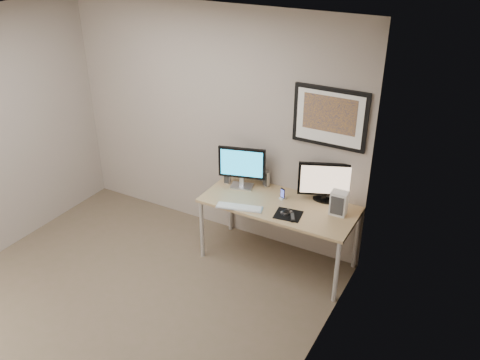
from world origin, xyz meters
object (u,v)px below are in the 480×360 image
at_px(monitor_large, 242,166).
at_px(keyboard, 239,207).
at_px(desk, 279,209).
at_px(fan_unit, 339,203).
at_px(phone_dock, 283,194).
at_px(speaker_right, 267,179).
at_px(monitor_tv, 325,181).
at_px(speaker_left, 228,175).
at_px(framed_art, 330,118).

bearing_deg(monitor_large, keyboard, -80.33).
xyz_separation_m(desk, monitor_large, (-0.51, 0.12, 0.32)).
xyz_separation_m(desk, fan_unit, (0.59, 0.09, 0.19)).
bearing_deg(monitor_large, fan_unit, -17.42).
relative_size(phone_dock, fan_unit, 0.50).
distance_m(phone_dock, fan_unit, 0.61).
height_order(speaker_right, phone_dock, speaker_right).
xyz_separation_m(desk, monitor_tv, (0.38, 0.27, 0.30)).
bearing_deg(monitor_tv, fan_unit, -61.68).
relative_size(monitor_tv, phone_dock, 4.20).
bearing_deg(speaker_right, keyboard, -78.65).
bearing_deg(keyboard, speaker_left, 117.07).
bearing_deg(desk, fan_unit, 9.04).
distance_m(monitor_large, speaker_right, 0.32).
relative_size(desk, keyboard, 3.39).
bearing_deg(phone_dock, monitor_tv, 47.36).
distance_m(monitor_tv, fan_unit, 0.30).
bearing_deg(speaker_right, fan_unit, 2.55).
xyz_separation_m(monitor_large, speaker_right, (0.23, 0.16, -0.17)).
bearing_deg(fan_unit, monitor_large, 176.29).
xyz_separation_m(desk, framed_art, (0.35, 0.33, 0.96)).
height_order(monitor_tv, phone_dock, monitor_tv).
xyz_separation_m(speaker_left, phone_dock, (0.68, -0.03, -0.03)).
distance_m(monitor_large, phone_dock, 0.54).
bearing_deg(framed_art, monitor_large, -166.41).
bearing_deg(monitor_large, monitor_tv, -6.55).
distance_m(desk, fan_unit, 0.63).
bearing_deg(monitor_tv, phone_dock, -178.95).
relative_size(monitor_large, phone_dock, 4.03).
height_order(monitor_large, phone_dock, monitor_large).
xyz_separation_m(monitor_tv, fan_unit, (0.22, -0.18, -0.11)).
xyz_separation_m(monitor_tv, speaker_right, (-0.66, 0.01, -0.14)).
bearing_deg(speaker_left, monitor_large, -12.50).
bearing_deg(keyboard, monitor_tv, 22.91).
relative_size(monitor_large, fan_unit, 2.03).
xyz_separation_m(speaker_left, keyboard, (0.37, -0.41, -0.08)).
relative_size(speaker_left, speaker_right, 1.06).
relative_size(monitor_large, monitor_tv, 0.96).
relative_size(framed_art, phone_dock, 6.05).
xyz_separation_m(framed_art, keyboard, (-0.67, -0.61, -0.88)).
height_order(monitor_large, fan_unit, monitor_large).
bearing_deg(fan_unit, desk, -173.11).
height_order(speaker_right, keyboard, speaker_right).
bearing_deg(monitor_large, phone_dock, -18.77).
xyz_separation_m(speaker_left, fan_unit, (1.28, -0.04, 0.03)).
distance_m(framed_art, speaker_left, 1.33).
relative_size(monitor_large, speaker_right, 2.90).
distance_m(desk, speaker_left, 0.72).
height_order(monitor_tv, speaker_right, monitor_tv).
bearing_deg(framed_art, monitor_tv, -65.52).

